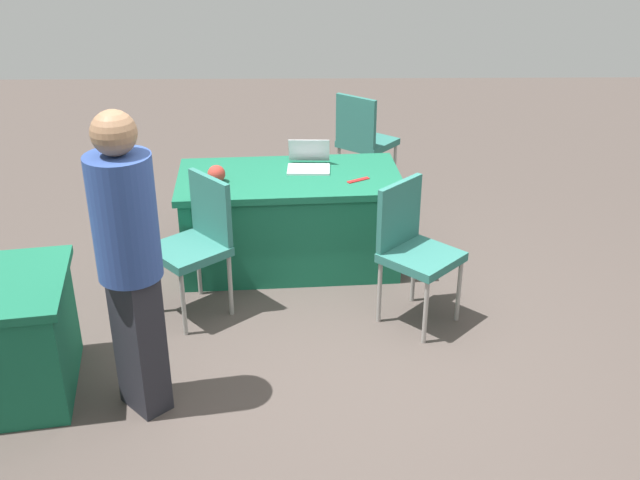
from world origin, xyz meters
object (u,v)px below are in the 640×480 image
table_foreground (290,220)px  chair_aisle (197,238)px  chair_tucked_left (363,137)px  person_presenter (129,253)px  chair_tucked_right (413,244)px  laptop_silver (309,163)px  scissors_red (358,180)px  yarn_ball (216,174)px

table_foreground → chair_aisle: (0.61, 0.71, 0.19)m
chair_tucked_left → person_presenter: size_ratio=0.55×
chair_tucked_right → laptop_silver: 1.21m
laptop_silver → table_foreground: bearing=47.2°
scissors_red → table_foreground: bearing=-43.7°
chair_tucked_right → scissors_red: chair_tucked_right is taller
chair_tucked_left → chair_aisle: 2.45m
chair_tucked_left → scissors_red: bearing=-56.8°
person_presenter → yarn_ball: 1.66m
laptop_silver → scissors_red: size_ratio=1.81×
chair_tucked_right → chair_aisle: bearing=-50.7°
laptop_silver → scissors_red: (-0.36, 0.26, -0.04)m
chair_tucked_right → laptop_silver: chair_tucked_right is taller
table_foreground → laptop_silver: laptop_silver is taller
chair_tucked_right → scissors_red: (0.32, -0.71, 0.17)m
chair_aisle → yarn_ball: (-0.08, -0.58, 0.23)m
chair_aisle → laptop_silver: bearing=-83.3°
person_presenter → scissors_red: person_presenter is taller
chair_tucked_right → yarn_ball: size_ratio=7.47×
table_foreground → chair_tucked_left: chair_tucked_left is taller
table_foreground → chair_aisle: size_ratio=1.78×
person_presenter → yarn_ball: bearing=-53.7°
chair_tucked_right → person_presenter: (1.63, 0.93, 0.42)m
table_foreground → chair_tucked_left: (-0.65, -1.39, 0.19)m
chair_tucked_left → yarn_ball: (1.18, 1.52, 0.23)m
chair_aisle → scissors_red: (-1.12, -0.59, 0.17)m
person_presenter → scissors_red: (-1.31, -1.64, -0.25)m
person_presenter → table_foreground: bearing=-68.6°
table_foreground → chair_tucked_left: bearing=-115.0°
table_foreground → person_presenter: 2.02m
table_foreground → scissors_red: 0.64m
chair_tucked_right → yarn_ball: (1.36, -0.70, 0.23)m
table_foreground → scissors_red: bearing=167.4°
chair_aisle → yarn_ball: chair_aisle is taller
table_foreground → person_presenter: size_ratio=0.98×
chair_aisle → table_foreground: bearing=-82.6°
chair_tucked_left → person_presenter: (1.45, 3.15, 0.42)m
person_presenter → laptop_silver: bearing=-70.6°
chair_tucked_left → person_presenter: bearing=-76.2°
scissors_red → yarn_ball: bearing=-30.2°
table_foreground → laptop_silver: 0.45m
yarn_ball → scissors_red: yarn_ball is taller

